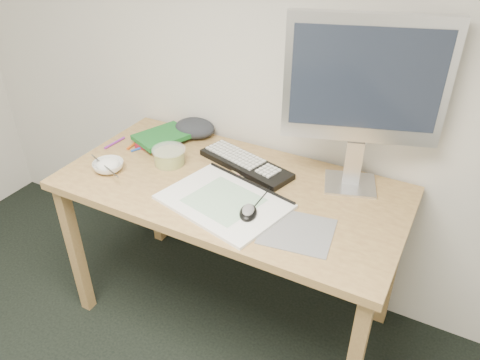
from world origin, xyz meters
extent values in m
plane|color=silver|center=(0.00, 1.80, 1.30)|extent=(3.60, 0.00, 3.60)
cube|color=tan|center=(-0.64, 1.13, 0.36)|extent=(0.05, 0.05, 0.71)
cube|color=tan|center=(-0.64, 1.73, 0.36)|extent=(0.05, 0.05, 0.71)
cube|color=tan|center=(0.66, 1.73, 0.36)|extent=(0.05, 0.05, 0.71)
cube|color=tan|center=(0.01, 1.43, 0.73)|extent=(1.40, 0.70, 0.03)
cube|color=slate|center=(0.36, 1.28, 0.75)|extent=(0.27, 0.26, 0.00)
cube|color=silver|center=(0.05, 1.30, 0.76)|extent=(0.52, 0.43, 0.01)
cube|color=black|center=(0.00, 1.58, 0.76)|extent=(0.46, 0.25, 0.03)
cube|color=silver|center=(0.44, 1.66, 0.75)|extent=(0.25, 0.23, 0.01)
cube|color=silver|center=(0.44, 1.66, 0.85)|extent=(0.07, 0.04, 0.19)
cube|color=silver|center=(0.44, 1.66, 1.19)|extent=(0.56, 0.22, 0.47)
cube|color=black|center=(0.44, 1.66, 1.20)|extent=(0.50, 0.17, 0.37)
ellipsoid|color=black|center=(0.17, 1.27, 0.78)|extent=(0.09, 0.12, 0.04)
imported|color=white|center=(-0.50, 1.28, 0.77)|extent=(0.16, 0.16, 0.04)
cylinder|color=#B2B2B4|center=(-0.49, 1.25, 0.79)|extent=(0.22, 0.10, 0.02)
cylinder|color=#F2DB55|center=(-0.30, 1.45, 0.79)|extent=(0.18, 0.18, 0.07)
cube|color=maroon|center=(-0.45, 1.60, 0.76)|extent=(0.18, 0.22, 0.02)
cube|color=#186225|center=(-0.44, 1.60, 0.78)|extent=(0.25, 0.29, 0.02)
ellipsoid|color=#25282C|center=(-0.35, 1.74, 0.78)|extent=(0.18, 0.15, 0.07)
cylinder|color=#E27185|center=(0.04, 1.49, 0.75)|extent=(0.15, 0.09, 0.01)
cylinder|color=tan|center=(0.04, 1.49, 0.75)|extent=(0.16, 0.08, 0.01)
cylinder|color=black|center=(0.07, 1.51, 0.75)|extent=(0.19, 0.04, 0.01)
cylinder|color=#214AB4|center=(-0.49, 1.51, 0.76)|extent=(0.06, 0.11, 0.01)
cylinder|color=#D65B19|center=(-0.55, 1.53, 0.76)|extent=(0.02, 0.13, 0.01)
cylinder|color=purple|center=(-0.64, 1.48, 0.76)|extent=(0.02, 0.13, 0.01)
camera|label=1|loc=(0.79, 0.05, 1.79)|focal=35.00mm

